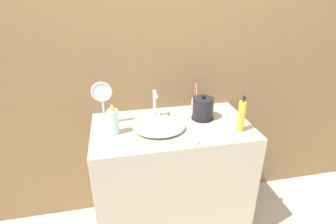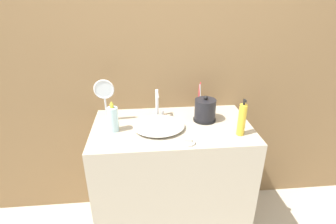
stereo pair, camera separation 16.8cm
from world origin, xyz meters
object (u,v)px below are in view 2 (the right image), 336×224
(faucet, at_px, (158,102))
(shampoo_bottle, at_px, (113,119))
(electric_kettle, at_px, (205,111))
(lotion_bottle, at_px, (242,120))
(vanity_mirror, at_px, (105,98))
(toothbrush_cup, at_px, (200,105))

(faucet, distance_m, shampoo_bottle, 0.34)
(faucet, xyz_separation_m, electric_kettle, (0.31, -0.09, -0.04))
(faucet, xyz_separation_m, lotion_bottle, (0.49, -0.30, -0.01))
(electric_kettle, bearing_deg, vanity_mirror, 176.43)
(shampoo_bottle, bearing_deg, faucet, 31.45)
(faucet, xyz_separation_m, toothbrush_cup, (0.31, 0.06, -0.06))
(faucet, height_order, vanity_mirror, vanity_mirror)
(faucet, relative_size, vanity_mirror, 0.66)
(toothbrush_cup, relative_size, shampoo_bottle, 1.09)
(toothbrush_cup, xyz_separation_m, vanity_mirror, (-0.66, -0.10, 0.12))
(lotion_bottle, height_order, shampoo_bottle, lotion_bottle)
(vanity_mirror, bearing_deg, lotion_bottle, -17.09)
(shampoo_bottle, bearing_deg, electric_kettle, 8.66)
(electric_kettle, relative_size, shampoo_bottle, 0.89)
(faucet, bearing_deg, toothbrush_cup, 10.91)
(electric_kettle, relative_size, lotion_bottle, 0.76)
(electric_kettle, distance_m, lotion_bottle, 0.28)
(electric_kettle, height_order, toothbrush_cup, toothbrush_cup)
(electric_kettle, bearing_deg, shampoo_bottle, -171.34)
(lotion_bottle, bearing_deg, shampoo_bottle, 170.96)
(toothbrush_cup, height_order, vanity_mirror, vanity_mirror)
(faucet, height_order, toothbrush_cup, toothbrush_cup)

